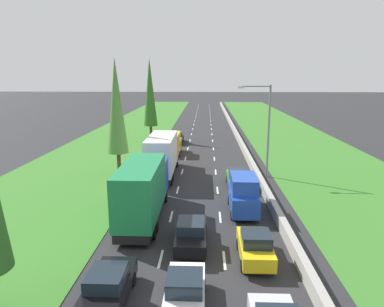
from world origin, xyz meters
name	(u,v)px	position (x,y,z in m)	size (l,w,h in m)	color
ground_plane	(202,132)	(0.00, 60.00, 0.00)	(300.00, 300.00, 0.00)	#28282B
grass_verge_left	(132,131)	(-12.65, 60.00, 0.02)	(14.00, 140.00, 0.04)	#387528
grass_verge_right	(283,132)	(14.35, 60.00, 0.02)	(14.00, 140.00, 0.04)	#387528
median_barrier	(234,129)	(5.70, 60.00, 0.42)	(0.44, 120.00, 0.85)	#9E9B93
lane_markings	(202,132)	(0.00, 60.00, 0.01)	(3.64, 116.00, 0.01)	white
black_sedan_left_lane	(108,287)	(-3.57, 11.03, 0.81)	(1.82, 4.50, 1.64)	black
green_box_truck_left_lane	(144,190)	(-3.58, 20.43, 2.18)	(2.46, 9.40, 4.18)	black
yellow_hatchback_right_lane	(255,246)	(3.40, 15.04, 0.84)	(1.74, 3.90, 1.72)	yellow
blue_van_right_lane	(243,194)	(3.44, 22.07, 1.40)	(1.96, 4.90, 2.82)	#1E47B7
white_box_truck_left_lane	(163,154)	(-3.57, 31.47, 2.18)	(2.46, 9.40, 4.18)	black
green_sedan_right_lane	(237,178)	(3.55, 28.12, 0.81)	(1.82, 4.50, 1.64)	#237A33
yellow_van_left_lane	(173,143)	(-3.50, 41.44, 1.40)	(1.96, 4.90, 2.82)	yellow
white_hatchback_centre_lane	(185,291)	(-0.16, 10.80, 0.84)	(1.74, 3.90, 1.72)	white
black_sedan_centre_lane	(191,233)	(-0.14, 16.60, 0.81)	(1.82, 4.50, 1.64)	black
black_sedan_left_lane_fifth	(177,138)	(-3.57, 49.01, 0.81)	(1.82, 4.50, 1.64)	black
poplar_tree_second	(116,106)	(-8.16, 32.13, 6.85)	(2.09, 2.09, 11.61)	#4C3823
poplar_tree_third	(150,92)	(-7.86, 51.76, 7.27)	(2.11, 2.11, 12.44)	#4C3823
street_light_mast	(265,124)	(6.40, 31.48, 5.23)	(3.20, 0.28, 9.00)	gray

